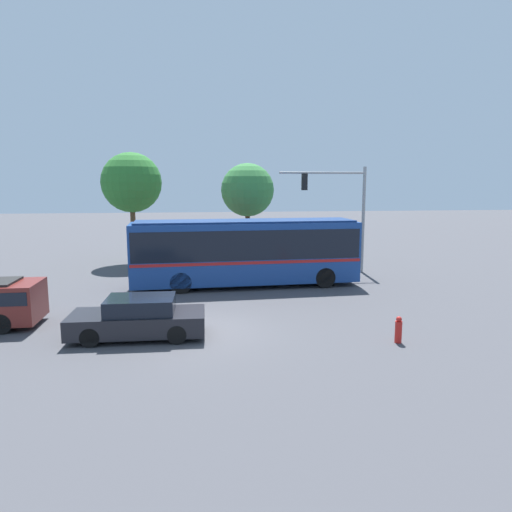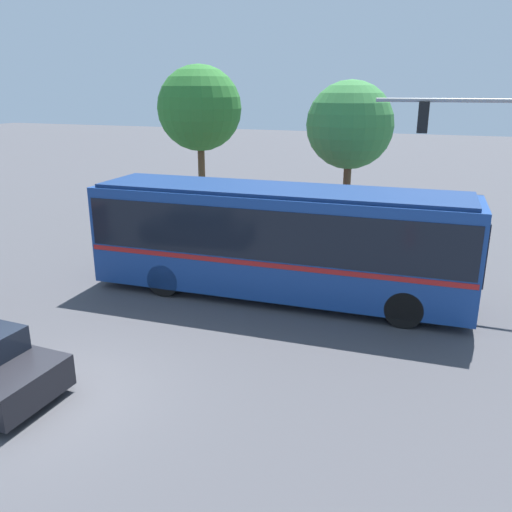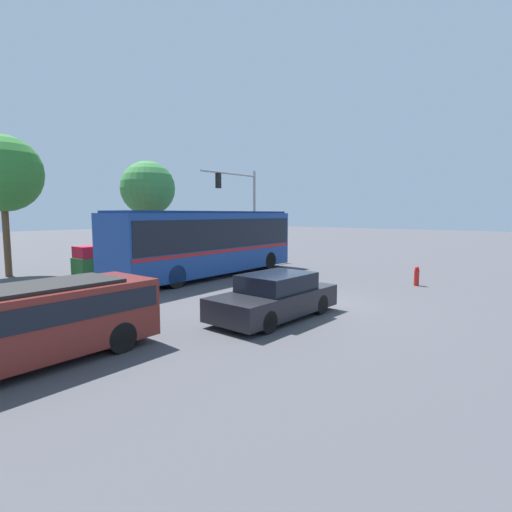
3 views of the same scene
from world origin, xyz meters
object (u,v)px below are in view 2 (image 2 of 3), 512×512
Objects in this scene: traffic_light_pole at (501,161)px; street_tree_left at (200,109)px; street_tree_centre at (350,126)px; city_bus at (278,236)px.

street_tree_left reaches higher than traffic_light_pole.
street_tree_centre is (-5.07, 3.19, 0.68)m from traffic_light_pole.
street_tree_centre is at bearing -32.17° from traffic_light_pole.
city_bus is 6.63m from street_tree_centre.
city_bus is at bearing -97.38° from street_tree_centre.
street_tree_left is 7.41m from street_tree_centre.
city_bus is at bearing -50.85° from street_tree_left.
traffic_light_pole is (5.84, 2.78, 2.10)m from city_bus.
city_bus is at bearing 25.46° from traffic_light_pole.
street_tree_centre is (7.15, -1.87, -0.46)m from street_tree_left.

